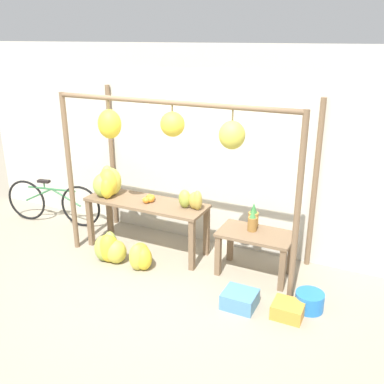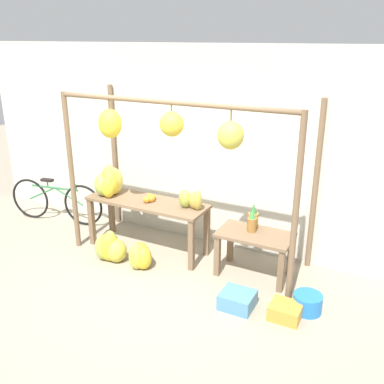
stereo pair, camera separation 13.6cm
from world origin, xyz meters
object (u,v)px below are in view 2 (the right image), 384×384
Objects in this scene: banana_pile_ground_left at (110,247)px; fruit_crate_purple at (285,311)px; blue_bucket at (308,303)px; papaya_pile at (192,200)px; pineapple_cluster at (253,219)px; parked_bicycle at (56,201)px; banana_pile_ground_right at (140,256)px; orange_pile at (150,199)px; fruit_crate_white at (237,300)px; banana_pile_on_table at (109,182)px.

banana_pile_ground_left is 2.49m from fruit_crate_purple.
papaya_pile reaches higher than blue_bucket.
blue_bucket is (0.88, -0.58, -0.61)m from pineapple_cluster.
parked_bicycle reaches higher than banana_pile_ground_left.
banana_pile_ground_right is 1.11× the size of fruit_crate_purple.
banana_pile_ground_left is at bearing -160.02° from pineapple_cluster.
banana_pile_ground_left is at bearing -150.46° from papaya_pile.
orange_pile is 1.89m from fruit_crate_white.
fruit_crate_white is (0.16, -0.87, -0.62)m from pineapple_cluster.
fruit_crate_purple is at bearing -17.52° from orange_pile.
fruit_crate_white is at bearing -174.20° from fruit_crate_purple.
papaya_pile is (0.97, 0.55, 0.67)m from banana_pile_ground_left.
papaya_pile is at bearing 164.19° from blue_bucket.
parked_bicycle is at bearing 176.09° from orange_pile.
orange_pile is at bearing 155.52° from fruit_crate_white.
banana_pile_ground_right is at bearing -178.29° from blue_bucket.
blue_bucket reaches higher than fruit_crate_white.
banana_pile_ground_left is at bearing -22.21° from parked_bicycle.
blue_bucket is (2.32, -0.44, -0.68)m from orange_pile.
banana_pile_ground_right is at bearing 171.33° from fruit_crate_white.
fruit_crate_white is at bearing -16.74° from banana_pile_on_table.
blue_bucket is 4.28m from parked_bicycle.
banana_pile_ground_right is 2.18m from blue_bucket.
fruit_crate_purple is at bearing -4.80° from banana_pile_ground_right.
orange_pile is 1.96m from parked_bicycle.
banana_pile_on_table reaches higher than papaya_pile.
fruit_crate_purple is at bearing -11.26° from parked_bicycle.
blue_bucket is 0.19× the size of parked_bicycle.
orange_pile is 0.59× the size of papaya_pile.
banana_pile_ground_right is 1.16× the size of blue_bucket.
orange_pile is 0.85m from banana_pile_ground_left.
banana_pile_on_table is 2.98m from fruit_crate_purple.
blue_bucket is 0.96× the size of fruit_crate_purple.
banana_pile_ground_left reaches higher than banana_pile_ground_right.
parked_bicycle is 4.35× the size of papaya_pile.
orange_pile reaches higher than banana_pile_ground_left.
papaya_pile is 1.15× the size of fruit_crate_purple.
banana_pile_ground_left reaches higher than blue_bucket.
fruit_crate_white is 1.46m from papaya_pile.
banana_pile_ground_right reaches higher than blue_bucket.
blue_bucket is at bearing 21.74° from fruit_crate_white.
pineapple_cluster reaches higher than parked_bicycle.
banana_pile_ground_right is 1.00m from papaya_pile.
fruit_crate_white is 3.63m from parked_bicycle.
fruit_crate_white is (1.60, -0.73, -0.69)m from orange_pile.
fruit_crate_white is 0.22× the size of parked_bicycle.
pineapple_cluster reaches higher than fruit_crate_white.
blue_bucket is at bearing 1.46° from banana_pile_ground_left.
banana_pile_ground_left is 1.51× the size of fruit_crate_white.
banana_pile_ground_right reaches higher than fruit_crate_purple.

